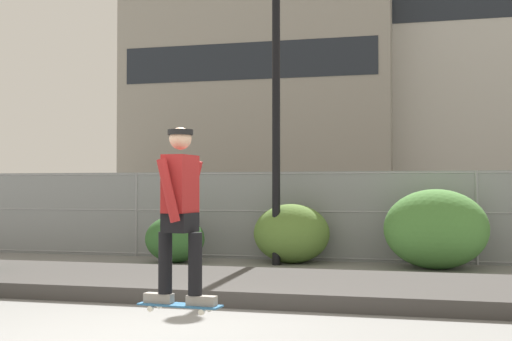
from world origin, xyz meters
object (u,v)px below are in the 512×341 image
Objects in this scene: shrub_center at (292,234)px; shrub_right at (436,229)px; street_lamp at (276,57)px; skateboard at (180,306)px; shrub_left at (175,239)px; skater at (180,205)px; parked_car_near at (156,214)px.

shrub_center is 2.82m from shrub_right.
shrub_right is at bearing 1.38° from street_lamp.
shrub_right is at bearing 71.79° from skateboard.
shrub_left is 2.36m from shrub_center.
skateboard is 0.66× the size of shrub_left.
skater is at bearing -68.65° from shrub_left.
skater is 7.56m from shrub_center.
parked_car_near is (-4.03, 3.61, -3.26)m from street_lamp.
skater reaches higher than skateboard.
skater is at bearing -108.21° from shrub_right.
street_lamp reaches higher than shrub_left.
shrub_right is at bearing 71.79° from skater.
skateboard is 7.56m from shrub_left.
street_lamp is 4.18m from shrub_left.
street_lamp is at bearing -178.62° from shrub_right.
shrub_right is at bearing 1.65° from shrub_left.
shrub_center is at bearing 60.00° from street_lamp.
shrub_right is (2.36, 7.19, 0.33)m from skateboard.
skateboard is 0.49× the size of skater.
skateboard is at bearing 161.57° from skater.
shrub_left is at bearing -177.96° from street_lamp.
parked_car_near is at bearing 138.14° from street_lamp.
shrub_center reaches higher than skateboard.
skateboard is at bearing -108.21° from shrub_right.
parked_car_near reaches higher than skateboard.
parked_car_near reaches higher than shrub_center.
shrub_center is (-0.44, 7.51, -0.76)m from skater.
shrub_left is (-2.75, 7.04, 0.06)m from skateboard.
parked_car_near is at bearing 153.38° from shrub_right.
skater reaches higher than shrub_left.
shrub_right is at bearing -26.62° from parked_car_near.
parked_car_near is (-4.70, 10.72, -0.52)m from skater.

